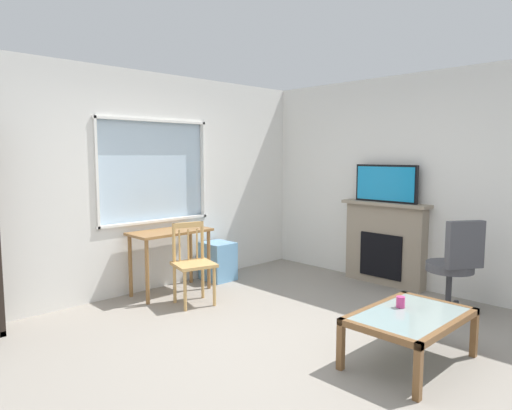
% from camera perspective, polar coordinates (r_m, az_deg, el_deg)
% --- Properties ---
extents(ground, '(6.14, 5.43, 0.02)m').
position_cam_1_polar(ground, '(4.16, 1.01, -17.23)').
color(ground, gray).
extents(wall_back_with_window, '(5.14, 0.15, 2.64)m').
position_cam_1_polar(wall_back_with_window, '(5.60, -15.47, 2.47)').
color(wall_back_with_window, silver).
rests_on(wall_back_with_window, ground).
extents(wall_right, '(0.12, 4.63, 2.64)m').
position_cam_1_polar(wall_right, '(5.99, 19.13, 2.74)').
color(wall_right, silver).
rests_on(wall_right, ground).
extents(desk_under_window, '(0.96, 0.47, 0.76)m').
position_cam_1_polar(desk_under_window, '(5.55, -10.67, -4.42)').
color(desk_under_window, olive).
rests_on(desk_under_window, ground).
extents(wooden_chair, '(0.51, 0.49, 0.90)m').
position_cam_1_polar(wooden_chair, '(5.14, -7.92, -7.14)').
color(wooden_chair, tan).
rests_on(wooden_chair, ground).
extents(plastic_drawer_unit, '(0.35, 0.40, 0.50)m').
position_cam_1_polar(plastic_drawer_unit, '(6.11, -4.78, -7.00)').
color(plastic_drawer_unit, '#72ADDB').
rests_on(plastic_drawer_unit, ground).
extents(fireplace, '(0.26, 1.16, 1.06)m').
position_cam_1_polar(fireplace, '(6.08, 15.79, -4.58)').
color(fireplace, gray).
rests_on(fireplace, ground).
extents(tv, '(0.06, 0.84, 0.47)m').
position_cam_1_polar(tv, '(5.97, 15.92, 2.60)').
color(tv, black).
rests_on(tv, fireplace).
extents(office_chair, '(0.61, 0.62, 1.00)m').
position_cam_1_polar(office_chair, '(5.16, 23.65, -6.53)').
color(office_chair, '#4C4C51').
rests_on(office_chair, ground).
extents(coffee_table, '(1.02, 0.68, 0.41)m').
position_cam_1_polar(coffee_table, '(3.91, 18.72, -13.46)').
color(coffee_table, '#8C9E99').
rests_on(coffee_table, ground).
extents(sippy_cup, '(0.07, 0.07, 0.09)m').
position_cam_1_polar(sippy_cup, '(4.00, 17.62, -11.48)').
color(sippy_cup, '#DB3D84').
rests_on(sippy_cup, coffee_table).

